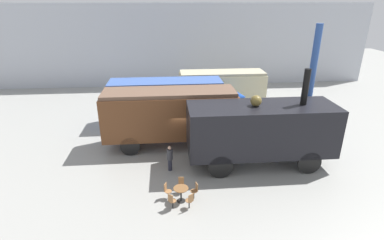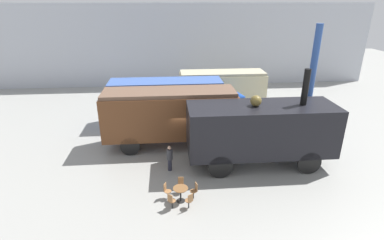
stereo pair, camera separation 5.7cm
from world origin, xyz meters
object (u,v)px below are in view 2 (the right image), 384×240
at_px(passenger_coach_vintage, 222,85).
at_px(cafe_table_near, 181,191).
at_px(passenger_coach_wooden, 170,113).
at_px(steam_locomotive, 261,129).
at_px(cafe_chair_0, 190,200).
at_px(streamlined_locomotive, 177,98).
at_px(visitor_person, 170,157).

xyz_separation_m(passenger_coach_vintage, cafe_table_near, (-4.66, -14.63, -1.27)).
distance_m(passenger_coach_wooden, steam_locomotive, 6.04).
distance_m(steam_locomotive, cafe_table_near, 6.15).
distance_m(passenger_coach_vintage, passenger_coach_wooden, 9.82).
height_order(passenger_coach_vintage, cafe_chair_0, passenger_coach_vintage).
height_order(passenger_coach_wooden, cafe_table_near, passenger_coach_wooden).
height_order(passenger_coach_vintage, streamlined_locomotive, streamlined_locomotive).
distance_m(cafe_chair_0, visitor_person, 3.72).
bearing_deg(steam_locomotive, cafe_table_near, -146.22).
distance_m(passenger_coach_vintage, visitor_person, 12.78).
distance_m(passenger_coach_wooden, cafe_table_near, 6.47).
distance_m(steam_locomotive, visitor_person, 5.59).
distance_m(cafe_table_near, cafe_chair_0, 0.75).
relative_size(passenger_coach_wooden, cafe_chair_0, 10.01).
bearing_deg(passenger_coach_wooden, passenger_coach_vintage, 59.10).
bearing_deg(cafe_chair_0, cafe_table_near, -0.00).
height_order(streamlined_locomotive, visitor_person, streamlined_locomotive).
bearing_deg(visitor_person, cafe_chair_0, -76.22).
xyz_separation_m(cafe_chair_0, visitor_person, (-0.88, 3.60, 0.34)).
relative_size(streamlined_locomotive, visitor_person, 6.90).
relative_size(cafe_table_near, cafe_chair_0, 0.88).
height_order(steam_locomotive, visitor_person, steam_locomotive).
bearing_deg(cafe_table_near, streamlined_locomotive, 88.75).
xyz_separation_m(passenger_coach_vintage, passenger_coach_wooden, (-5.04, -8.41, 0.51)).
relative_size(passenger_coach_vintage, cafe_table_near, 10.31).
bearing_deg(passenger_coach_vintage, streamlined_locomotive, -135.51).
bearing_deg(cafe_table_near, passenger_coach_wooden, 93.50).
bearing_deg(passenger_coach_wooden, cafe_table_near, -86.50).
relative_size(passenger_coach_vintage, steam_locomotive, 0.93).
relative_size(steam_locomotive, cafe_chair_0, 9.84).
height_order(steam_locomotive, cafe_table_near, steam_locomotive).
bearing_deg(cafe_table_near, cafe_chair_0, -57.88).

